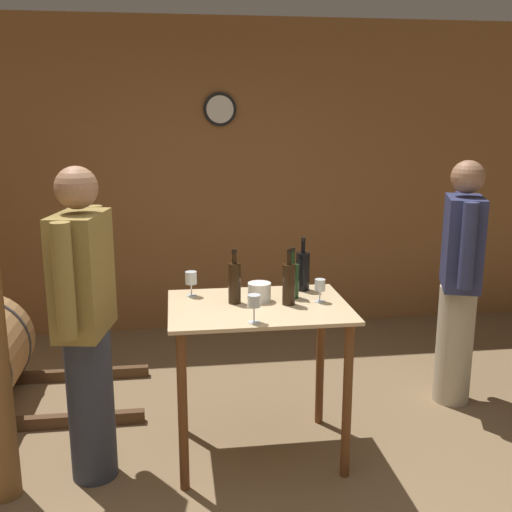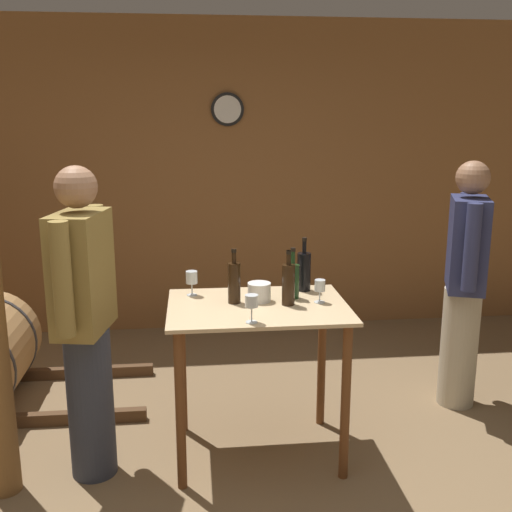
% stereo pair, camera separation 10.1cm
% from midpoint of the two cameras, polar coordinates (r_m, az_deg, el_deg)
% --- Properties ---
extents(back_wall, '(8.40, 0.08, 2.70)m').
position_cam_midpoint_polar(back_wall, '(5.29, -5.48, 7.30)').
color(back_wall, brown).
rests_on(back_wall, ground_plane).
extents(tasting_table, '(0.97, 0.70, 0.89)m').
position_cam_midpoint_polar(tasting_table, '(3.32, -0.64, -7.68)').
color(tasting_table, '#D1B284').
rests_on(tasting_table, ground_plane).
extents(wine_bottle_far_left, '(0.07, 0.07, 0.30)m').
position_cam_midpoint_polar(wine_bottle_far_left, '(3.26, -2.95, -2.47)').
color(wine_bottle_far_left, black).
rests_on(wine_bottle_far_left, tasting_table).
extents(wine_bottle_left, '(0.07, 0.07, 0.30)m').
position_cam_midpoint_polar(wine_bottle_left, '(3.24, 2.25, -2.60)').
color(wine_bottle_left, black).
rests_on(wine_bottle_left, tasting_table).
extents(wine_bottle_center, '(0.07, 0.07, 0.29)m').
position_cam_midpoint_polar(wine_bottle_center, '(3.36, 2.62, -2.25)').
color(wine_bottle_center, '#193819').
rests_on(wine_bottle_center, tasting_table).
extents(wine_bottle_right, '(0.08, 0.08, 0.32)m').
position_cam_midpoint_polar(wine_bottle_right, '(3.51, 3.66, -1.36)').
color(wine_bottle_right, black).
rests_on(wine_bottle_right, tasting_table).
extents(wine_glass_near_left, '(0.07, 0.07, 0.14)m').
position_cam_midpoint_polar(wine_glass_near_left, '(3.42, -7.05, -2.16)').
color(wine_glass_near_left, silver).
rests_on(wine_glass_near_left, tasting_table).
extents(wine_glass_near_center, '(0.07, 0.07, 0.14)m').
position_cam_midpoint_polar(wine_glass_near_center, '(2.96, -1.17, -4.42)').
color(wine_glass_near_center, silver).
rests_on(wine_glass_near_center, tasting_table).
extents(wine_glass_near_right, '(0.06, 0.06, 0.13)m').
position_cam_midpoint_polar(wine_glass_near_right, '(3.30, 5.24, -2.87)').
color(wine_glass_near_right, silver).
rests_on(wine_glass_near_right, tasting_table).
extents(ice_bucket, '(0.13, 0.13, 0.10)m').
position_cam_midpoint_polar(ice_bucket, '(3.31, -0.55, -3.45)').
color(ice_bucket, white).
rests_on(ice_bucket, tasting_table).
extents(person_host, '(0.29, 0.58, 1.66)m').
position_cam_midpoint_polar(person_host, '(3.19, -16.82, -5.94)').
color(person_host, '#333847').
rests_on(person_host, ground_plane).
extents(person_visitor_with_scarf, '(0.34, 0.56, 1.62)m').
position_cam_midpoint_polar(person_visitor_with_scarf, '(4.10, 18.16, -2.08)').
color(person_visitor_with_scarf, '#B7AD93').
rests_on(person_visitor_with_scarf, ground_plane).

